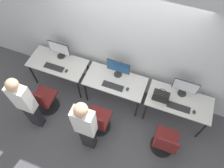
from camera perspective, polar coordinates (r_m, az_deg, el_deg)
The scene contains 20 objects.
ground_plane at distance 4.93m, azimuth -0.50°, elevation -6.63°, with size 20.00×20.00×0.00m, color #4C4C51.
wall_back at distance 4.15m, azimuth 3.02°, elevation 10.52°, with size 12.00×0.05×2.80m.
desk_left at distance 4.90m, azimuth -13.91°, elevation 4.84°, with size 1.25×0.61×0.74m.
monitor_left at distance 4.75m, azimuth -13.63°, elevation 8.85°, with size 0.47×0.17×0.42m.
keyboard_left at distance 4.76m, azimuth -14.91°, elevation 4.26°, with size 0.43×0.13×0.02m.
mouse_left at distance 4.64m, azimuth -11.85°, elevation 3.37°, with size 0.06×0.09×0.03m.
office_chair_left at distance 4.84m, azimuth -17.48°, elevation -4.05°, with size 0.48×0.48×0.90m.
person_left at distance 4.29m, azimuth -21.67°, elevation -4.69°, with size 0.36×0.22×1.65m.
desk_center at distance 4.49m, azimuth 0.82°, elevation 0.26°, with size 1.25×0.61×0.74m.
monitor_center at distance 4.32m, azimuth 1.63°, elevation 4.25°, with size 0.47×0.17×0.42m.
keyboard_center at distance 4.34m, azimuth 0.21°, elevation -0.52°, with size 0.43×0.13×0.02m.
mouse_center at distance 4.31m, azimuth 4.07°, elevation -1.35°, with size 0.06×0.09×0.03m.
office_chair_center at distance 4.42m, azimuth -3.81°, elevation -9.69°, with size 0.48×0.48×0.90m.
person_center at distance 3.79m, azimuth -6.95°, elevation -10.99°, with size 0.36×0.22×1.71m.
desk_right at distance 4.46m, azimuth 17.05°, elevation -4.80°, with size 1.25×0.61×0.74m.
monitor_right at distance 4.29m, azimuth 18.56°, elevation -0.80°, with size 0.47×0.17×0.42m.
keyboard_right at distance 4.30m, azimuth 17.01°, elevation -5.81°, with size 0.43×0.13×0.02m.
mouse_right at distance 4.34m, azimuth 20.65°, elevation -6.88°, with size 0.06×0.09×0.03m.
office_chair_right at distance 4.38m, azimuth 13.64°, elevation -14.70°, with size 0.48×0.48×0.90m.
handbag at distance 4.21m, azimuth 12.63°, elevation -3.10°, with size 0.30×0.18×0.25m.
Camera 1 is at (0.79, -1.97, 4.45)m, focal length 35.00 mm.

